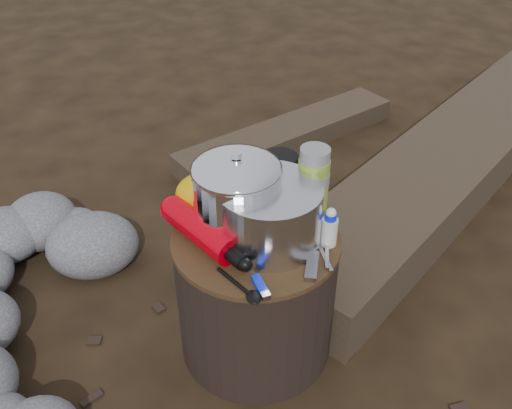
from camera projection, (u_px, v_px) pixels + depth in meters
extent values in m
plane|color=black|center=(256.00, 342.00, 1.61)|extent=(60.00, 60.00, 0.00)
cylinder|color=black|center=(256.00, 294.00, 1.50)|extent=(0.41, 0.41, 0.38)
cube|color=#392D21|center=(456.00, 157.00, 2.26)|extent=(1.87, 1.68, 0.18)
cube|color=#392D21|center=(288.00, 135.00, 2.50)|extent=(1.05, 0.67, 0.09)
cylinder|color=silver|center=(270.00, 214.00, 1.34)|extent=(0.25, 0.25, 0.15)
cylinder|color=white|center=(237.00, 195.00, 1.35)|extent=(0.21, 0.21, 0.21)
cylinder|color=#82A631|center=(313.00, 184.00, 1.40)|extent=(0.08, 0.08, 0.19)
cylinder|color=black|center=(279.00, 178.00, 1.48)|extent=(0.09, 0.09, 0.13)
ellipsoid|color=#E3A809|center=(206.00, 193.00, 1.45)|extent=(0.15, 0.13, 0.10)
cube|color=navy|center=(246.00, 178.00, 1.47)|extent=(0.11, 0.03, 0.14)
cube|color=#0C27F7|center=(260.00, 284.00, 1.24)|extent=(0.03, 0.08, 0.01)
cube|color=#A0A0A5|center=(312.00, 266.00, 1.29)|extent=(0.06, 0.10, 0.01)
cylinder|color=silver|center=(330.00, 229.00, 1.34)|extent=(0.04, 0.04, 0.09)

